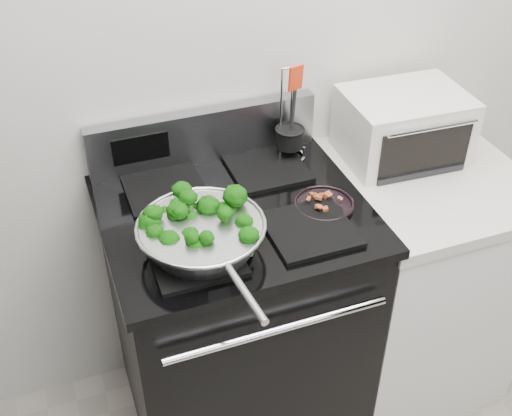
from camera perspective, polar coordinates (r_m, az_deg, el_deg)
name	(u,v)px	position (r m, az deg, el deg)	size (l,w,h in m)	color
back_wall	(287,28)	(2.09, 2.81, 15.73)	(4.00, 0.02, 2.70)	silver
gas_range	(237,317)	(2.23, -1.72, -9.66)	(0.79, 0.69, 1.13)	black
counter	(410,276)	(2.48, 13.55, -5.88)	(0.62, 0.68, 0.92)	white
skillet	(202,234)	(1.75, -4.84, -2.34)	(0.36, 0.56, 0.08)	silver
broccoli_pile	(201,228)	(1.73, -4.90, -1.78)	(0.28, 0.28, 0.10)	black
bacon_plate	(324,201)	(1.93, 6.07, 0.59)	(0.18, 0.18, 0.04)	black
utensil_holder	(289,142)	(2.13, 2.99, 5.90)	(0.11, 0.11, 0.33)	silver
toaster_oven	(403,126)	(2.22, 12.94, 7.13)	(0.41, 0.32, 0.23)	silver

